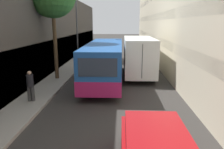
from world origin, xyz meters
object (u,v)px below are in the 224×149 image
(box_truck, at_px, (138,55))
(pedestrian, at_px, (30,85))
(bus, at_px, (105,61))
(panel_van, at_px, (106,52))
(street_lamp, at_px, (76,10))

(box_truck, relative_size, pedestrian, 5.17)
(bus, bearing_deg, pedestrian, -126.41)
(panel_van, bearing_deg, bus, -86.44)
(panel_van, distance_m, street_lamp, 6.66)
(panel_van, xyz_separation_m, pedestrian, (-3.10, -14.28, -0.00))
(street_lamp, bearing_deg, box_truck, -23.83)
(panel_van, height_order, pedestrian, panel_van)
(bus, distance_m, pedestrian, 6.22)
(bus, distance_m, street_lamp, 7.15)
(box_truck, bearing_deg, bus, -136.14)
(panel_van, bearing_deg, box_truck, -64.46)
(panel_van, relative_size, pedestrian, 2.53)
(panel_van, distance_m, pedestrian, 14.61)
(panel_van, xyz_separation_m, street_lamp, (-2.47, -4.23, 4.51))
(bus, relative_size, panel_van, 2.39)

